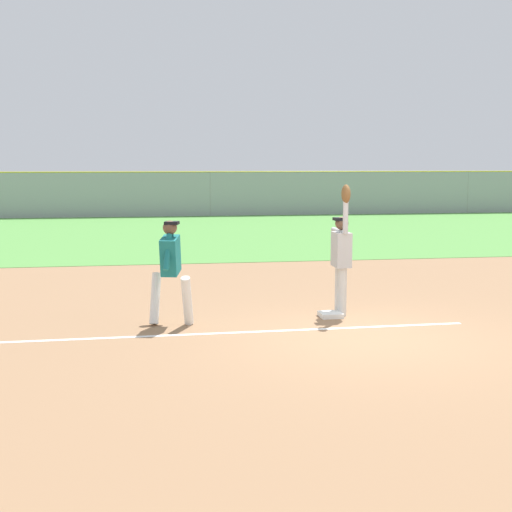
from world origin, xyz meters
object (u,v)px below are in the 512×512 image
at_px(runner, 171,265).
at_px(parked_car_green, 75,201).
at_px(fielder, 342,251).
at_px(parked_car_silver, 170,201).
at_px(first_base, 331,315).
at_px(baseball, 341,220).
at_px(parked_car_blue, 267,200).

xyz_separation_m(runner, parked_car_green, (-4.03, 26.29, -0.32)).
bearing_deg(fielder, parked_car_silver, -85.69).
relative_size(fielder, parked_car_silver, 0.50).
relative_size(first_base, parked_car_silver, 0.08).
relative_size(first_base, baseball, 5.14).
height_order(fielder, runner, fielder).
relative_size(first_base, fielder, 0.17).
height_order(runner, parked_car_blue, runner).
xyz_separation_m(runner, baseball, (3.06, 0.74, 0.63)).
bearing_deg(first_base, parked_car_blue, 82.50).
distance_m(fielder, parked_car_silver, 26.06).
relative_size(fielder, runner, 1.33).
xyz_separation_m(first_base, runner, (-2.74, -0.18, 0.96)).
bearing_deg(parked_car_green, parked_car_silver, -2.83).
bearing_deg(parked_car_green, parked_car_blue, -3.30).
relative_size(baseball, parked_car_green, 0.02).
height_order(first_base, parked_car_blue, parked_car_blue).
height_order(first_base, fielder, fielder).
xyz_separation_m(fielder, baseball, (0.10, 0.42, 0.51)).
bearing_deg(parked_car_blue, runner, -108.60).
distance_m(runner, parked_car_blue, 26.95).
relative_size(fielder, parked_car_blue, 0.50).
relative_size(first_base, runner, 0.22).
bearing_deg(parked_car_silver, baseball, -90.11).
bearing_deg(parked_car_blue, parked_car_silver, 173.88).
bearing_deg(fielder, first_base, 33.28).
height_order(fielder, parked_car_silver, fielder).
distance_m(baseball, parked_car_blue, 25.70).
bearing_deg(runner, parked_car_silver, 101.44).
distance_m(runner, parked_car_silver, 26.32).
distance_m(first_base, fielder, 1.11).
xyz_separation_m(first_base, fielder, (0.22, 0.15, 1.08)).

